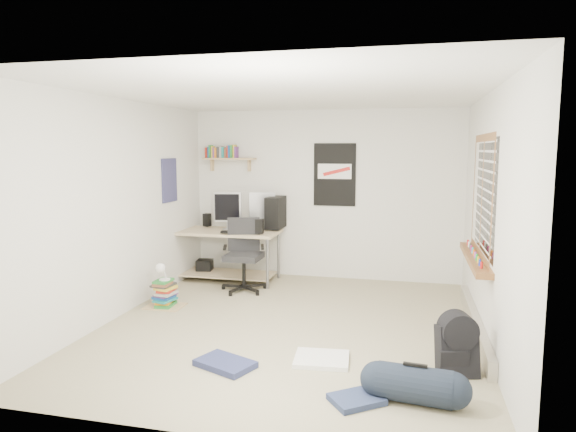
% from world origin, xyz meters
% --- Properties ---
extents(floor, '(4.00, 4.50, 0.01)m').
position_xyz_m(floor, '(0.00, 0.00, -0.01)').
color(floor, gray).
rests_on(floor, ground).
extents(ceiling, '(4.00, 4.50, 0.01)m').
position_xyz_m(ceiling, '(0.00, 0.00, 2.50)').
color(ceiling, white).
rests_on(ceiling, ground).
extents(back_wall, '(4.00, 0.01, 2.50)m').
position_xyz_m(back_wall, '(0.00, 2.25, 1.25)').
color(back_wall, silver).
rests_on(back_wall, ground).
extents(left_wall, '(0.01, 4.50, 2.50)m').
position_xyz_m(left_wall, '(-2.00, 0.00, 1.25)').
color(left_wall, silver).
rests_on(left_wall, ground).
extents(right_wall, '(0.01, 4.50, 2.50)m').
position_xyz_m(right_wall, '(2.00, 0.00, 1.25)').
color(right_wall, silver).
rests_on(right_wall, ground).
extents(desk, '(1.74, 0.91, 0.76)m').
position_xyz_m(desk, '(-1.42, 1.70, 0.36)').
color(desk, '#CDBF8E').
rests_on(desk, floor).
extents(monitor_left, '(0.41, 0.18, 0.44)m').
position_xyz_m(monitor_left, '(-1.35, 1.77, 0.98)').
color(monitor_left, '#A4A5A9').
rests_on(monitor_left, desk).
extents(monitor_right, '(0.39, 0.24, 0.42)m').
position_xyz_m(monitor_right, '(-0.90, 2.00, 0.97)').
color(monitor_right, '#9C9CA0').
rests_on(monitor_right, desk).
extents(pc_tower, '(0.23, 0.45, 0.47)m').
position_xyz_m(pc_tower, '(-0.69, 2.00, 1.00)').
color(pc_tower, black).
rests_on(pc_tower, desk).
extents(keyboard, '(0.40, 0.21, 0.02)m').
position_xyz_m(keyboard, '(-1.15, 1.47, 0.77)').
color(keyboard, black).
rests_on(keyboard, desk).
extents(speaker_left, '(0.12, 0.12, 0.19)m').
position_xyz_m(speaker_left, '(-1.75, 1.94, 0.86)').
color(speaker_left, black).
rests_on(speaker_left, desk).
extents(speaker_right, '(0.10, 0.10, 0.20)m').
position_xyz_m(speaker_right, '(-0.78, 1.48, 0.86)').
color(speaker_right, black).
rests_on(speaker_right, desk).
extents(office_chair, '(0.81, 0.81, 0.99)m').
position_xyz_m(office_chair, '(-0.93, 1.23, 0.49)').
color(office_chair, black).
rests_on(office_chair, floor).
extents(wall_shelf, '(0.80, 0.22, 0.24)m').
position_xyz_m(wall_shelf, '(-1.45, 2.14, 1.78)').
color(wall_shelf, tan).
rests_on(wall_shelf, back_wall).
extents(poster_back_wall, '(0.62, 0.03, 0.92)m').
position_xyz_m(poster_back_wall, '(0.15, 2.23, 1.55)').
color(poster_back_wall, black).
rests_on(poster_back_wall, back_wall).
extents(poster_left_wall, '(0.02, 0.42, 0.60)m').
position_xyz_m(poster_left_wall, '(-1.99, 1.20, 1.50)').
color(poster_left_wall, navy).
rests_on(poster_left_wall, left_wall).
extents(window, '(0.10, 1.50, 1.26)m').
position_xyz_m(window, '(1.95, 0.30, 1.45)').
color(window, brown).
rests_on(window, right_wall).
extents(baseboard_heater, '(0.08, 2.50, 0.18)m').
position_xyz_m(baseboard_heater, '(1.96, 0.30, 0.09)').
color(baseboard_heater, '#B7B2A8').
rests_on(baseboard_heater, floor).
extents(backpack, '(0.39, 0.34, 0.44)m').
position_xyz_m(backpack, '(1.68, -0.82, 0.20)').
color(backpack, black).
rests_on(backpack, floor).
extents(duffel_bag, '(0.32, 0.32, 0.56)m').
position_xyz_m(duffel_bag, '(1.32, -1.44, 0.14)').
color(duffel_bag, black).
rests_on(duffel_bag, floor).
extents(tshirt, '(0.53, 0.46, 0.04)m').
position_xyz_m(tshirt, '(0.50, -0.85, 0.02)').
color(tshirt, silver).
rests_on(tshirt, floor).
extents(jeans_a, '(0.59, 0.49, 0.06)m').
position_xyz_m(jeans_a, '(-0.31, -1.17, 0.03)').
color(jeans_a, navy).
rests_on(jeans_a, floor).
extents(jeans_b, '(0.48, 0.46, 0.05)m').
position_xyz_m(jeans_b, '(0.89, -1.54, 0.03)').
color(jeans_b, '#232E4F').
rests_on(jeans_b, floor).
extents(book_stack, '(0.49, 0.41, 0.33)m').
position_xyz_m(book_stack, '(-1.65, 0.32, 0.15)').
color(book_stack, brown).
rests_on(book_stack, floor).
extents(desk_lamp, '(0.17, 0.24, 0.22)m').
position_xyz_m(desk_lamp, '(-1.63, 0.30, 0.38)').
color(desk_lamp, silver).
rests_on(desk_lamp, book_stack).
extents(subwoofer, '(0.26, 0.26, 0.25)m').
position_xyz_m(subwoofer, '(-1.75, 1.81, 0.14)').
color(subwoofer, black).
rests_on(subwoofer, floor).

